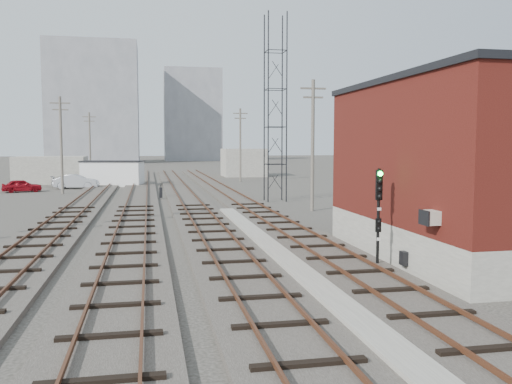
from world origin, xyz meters
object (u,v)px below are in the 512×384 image
object	(u,v)px
site_trailer	(113,173)
car_red	(22,186)
signal_mast	(379,211)
switch_stand	(161,192)
car_silver	(76,182)
car_grey	(71,181)

from	to	relation	value
site_trailer	car_red	world-z (taller)	site_trailer
signal_mast	site_trailer	world-z (taller)	signal_mast
switch_stand	site_trailer	size ratio (longest dim) A/B	0.16
car_red	car_silver	xyz separation A→B (m)	(4.66, 3.19, 0.12)
switch_stand	car_silver	bearing A→B (deg)	124.52
signal_mast	car_grey	world-z (taller)	signal_mast
site_trailer	car_grey	world-z (taller)	site_trailer
car_red	car_silver	distance (m)	5.65
car_grey	switch_stand	bearing A→B (deg)	-166.85
signal_mast	switch_stand	world-z (taller)	signal_mast
car_silver	switch_stand	bearing A→B (deg)	-142.75
switch_stand	car_silver	distance (m)	15.02
signal_mast	site_trailer	distance (m)	45.24
car_silver	car_grey	size ratio (longest dim) A/B	1.08
switch_stand	car_grey	xyz separation A→B (m)	(-9.39, 15.84, 0.06)
signal_mast	car_silver	size ratio (longest dim) A/B	0.82
car_red	car_silver	bearing A→B (deg)	-71.30
car_grey	site_trailer	bearing A→B (deg)	-110.15
signal_mast	car_red	xyz separation A→B (m)	(-20.38, 37.16, -1.51)
site_trailer	car_silver	world-z (taller)	site_trailer
site_trailer	car_silver	bearing A→B (deg)	-124.37
switch_stand	car_silver	world-z (taller)	car_silver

